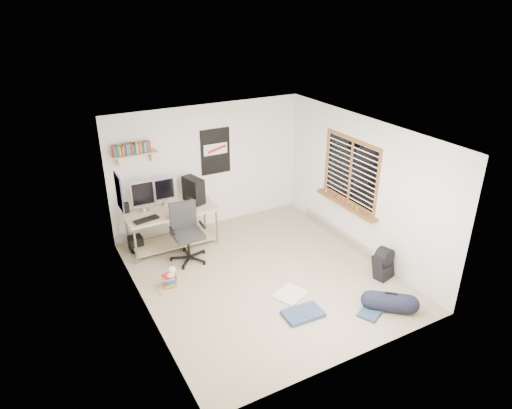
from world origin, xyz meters
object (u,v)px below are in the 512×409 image
desk (172,229)px  office_chair (188,236)px  book_stack (170,279)px  backpack (383,266)px  duffel_bag (390,302)px

desk → office_chair: 0.63m
office_chair → desk: bearing=101.6°
office_chair → book_stack: (-0.58, -0.63, -0.34)m
desk → backpack: size_ratio=3.73×
office_chair → book_stack: office_chair is taller
duffel_bag → office_chair: bearing=167.4°
office_chair → duffel_bag: 3.55m
backpack → duffel_bag: (-0.54, -0.75, -0.06)m
desk → office_chair: bearing=-107.3°
desk → book_stack: (-0.50, -1.24, -0.21)m
desk → duffel_bag: (2.22, -3.43, -0.22)m
duffel_bag → book_stack: size_ratio=1.45×
desk → duffel_bag: size_ratio=2.87×
book_stack → office_chair: bearing=47.5°
duffel_bag → book_stack: (-2.72, 2.19, 0.01)m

